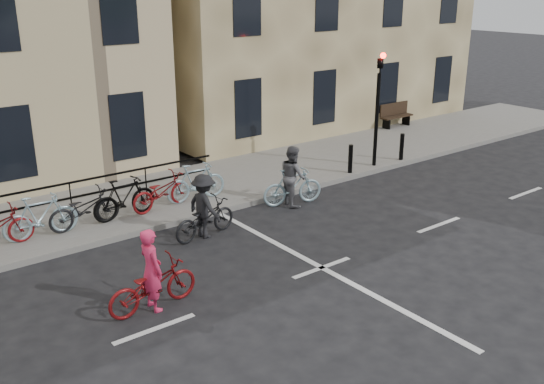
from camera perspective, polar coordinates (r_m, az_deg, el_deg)
ground at (r=13.25m, az=4.71°, el=-7.13°), size 120.00×120.00×0.00m
sidewalk at (r=16.34m, az=-20.61°, el=-2.83°), size 46.00×4.00×0.15m
traffic_light at (r=19.64m, az=9.96°, el=8.95°), size 0.18×0.30×3.90m
bollard_east at (r=19.15m, az=7.39°, el=3.12°), size 0.14×0.14×0.90m
bollard_west at (r=20.86m, az=12.11°, el=4.19°), size 0.14×0.14×0.90m
bench at (r=25.71m, az=11.53°, el=7.22°), size 1.60×0.41×0.97m
parked_bikes at (r=15.31m, az=-19.29°, el=-1.84°), size 9.35×1.23×1.05m
cyclist_pink at (r=11.66m, az=-11.21°, el=-8.27°), size 1.85×0.71×1.62m
cyclist_grey at (r=16.61m, az=1.96°, el=1.02°), size 1.80×0.95×1.67m
cyclist_dark at (r=14.62m, az=-6.38°, el=-1.93°), size 1.85×1.10×1.58m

